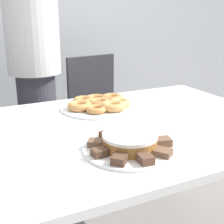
# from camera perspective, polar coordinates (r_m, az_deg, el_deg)

# --- Properties ---
(wall_back) EXTENTS (8.00, 0.05, 2.60)m
(wall_back) POSITION_cam_1_polar(r_m,az_deg,el_deg) (2.75, -16.19, 18.97)
(wall_back) COLOR #B2B7BC
(wall_back) RESTS_ON ground_plane
(table) EXTENTS (1.58, 0.99, 0.76)m
(table) POSITION_cam_1_polar(r_m,az_deg,el_deg) (1.34, -1.16, -6.20)
(table) COLOR white
(table) RESTS_ON ground_plane
(person_standing) EXTENTS (0.34, 0.34, 1.71)m
(person_standing) POSITION_cam_1_polar(r_m,az_deg,el_deg) (2.08, -14.03, 8.84)
(person_standing) COLOR #383842
(person_standing) RESTS_ON ground_plane
(office_chair_right) EXTENTS (0.50, 0.50, 0.91)m
(office_chair_right) POSITION_cam_1_polar(r_m,az_deg,el_deg) (2.33, -1.83, -1.72)
(office_chair_right) COLOR black
(office_chair_right) RESTS_ON ground_plane
(plate_cake) EXTENTS (0.32, 0.32, 0.01)m
(plate_cake) POSITION_cam_1_polar(r_m,az_deg,el_deg) (1.10, 3.26, -6.82)
(plate_cake) COLOR white
(plate_cake) RESTS_ON table
(plate_donuts) EXTENTS (0.40, 0.40, 0.01)m
(plate_donuts) POSITION_cam_1_polar(r_m,az_deg,el_deg) (1.57, -2.26, 0.94)
(plate_donuts) COLOR white
(plate_donuts) RESTS_ON table
(frosted_cake) EXTENTS (0.19, 0.19, 0.05)m
(frosted_cake) POSITION_cam_1_polar(r_m,az_deg,el_deg) (1.09, 3.29, -5.30)
(frosted_cake) COLOR #9E662D
(frosted_cake) RESTS_ON plate_cake
(lamington_0) EXTENTS (0.07, 0.07, 0.03)m
(lamington_0) POSITION_cam_1_polar(r_m,az_deg,el_deg) (0.99, 1.35, -8.65)
(lamington_0) COLOR #513828
(lamington_0) RESTS_ON plate_cake
(lamington_1) EXTENTS (0.05, 0.05, 0.03)m
(lamington_1) POSITION_cam_1_polar(r_m,az_deg,el_deg) (0.99, 6.16, -8.53)
(lamington_1) COLOR brown
(lamington_1) RESTS_ON plate_cake
(lamington_2) EXTENTS (0.07, 0.08, 0.02)m
(lamington_2) POSITION_cam_1_polar(r_m,az_deg,el_deg) (1.05, 9.24, -7.30)
(lamington_2) COLOR brown
(lamington_2) RESTS_ON plate_cake
(lamington_3) EXTENTS (0.07, 0.06, 0.03)m
(lamington_3) POSITION_cam_1_polar(r_m,az_deg,el_deg) (1.12, 9.26, -5.37)
(lamington_3) COLOR brown
(lamington_3) RESTS_ON plate_cake
(lamington_4) EXTENTS (0.07, 0.06, 0.02)m
(lamington_4) POSITION_cam_1_polar(r_m,az_deg,el_deg) (1.18, 6.69, -4.18)
(lamington_4) COLOR brown
(lamington_4) RESTS_ON plate_cake
(lamington_5) EXTENTS (0.07, 0.07, 0.02)m
(lamington_5) POSITION_cam_1_polar(r_m,az_deg,el_deg) (1.20, 2.85, -3.66)
(lamington_5) COLOR #513828
(lamington_5) RESTS_ON plate_cake
(lamington_6) EXTENTS (0.06, 0.06, 0.02)m
(lamington_6) POSITION_cam_1_polar(r_m,az_deg,el_deg) (1.17, -0.84, -4.22)
(lamington_6) COLOR #513828
(lamington_6) RESTS_ON plate_cake
(lamington_7) EXTENTS (0.07, 0.07, 0.02)m
(lamington_7) POSITION_cam_1_polar(r_m,az_deg,el_deg) (1.11, -2.96, -5.65)
(lamington_7) COLOR brown
(lamington_7) RESTS_ON plate_cake
(lamington_8) EXTENTS (0.05, 0.05, 0.03)m
(lamington_8) POSITION_cam_1_polar(r_m,az_deg,el_deg) (1.03, -2.30, -7.39)
(lamington_8) COLOR #513828
(lamington_8) RESTS_ON plate_cake
(donut_0) EXTENTS (0.11, 0.11, 0.03)m
(donut_0) POSITION_cam_1_polar(r_m,az_deg,el_deg) (1.57, -2.27, 1.71)
(donut_0) COLOR #C68447
(donut_0) RESTS_ON plate_donuts
(donut_1) EXTENTS (0.12, 0.12, 0.04)m
(donut_1) POSITION_cam_1_polar(r_m,az_deg,el_deg) (1.50, 0.25, 1.11)
(donut_1) COLOR tan
(donut_1) RESTS_ON plate_donuts
(donut_2) EXTENTS (0.10, 0.10, 0.03)m
(donut_2) POSITION_cam_1_polar(r_m,az_deg,el_deg) (1.57, 1.56, 1.70)
(donut_2) COLOR #E5AD66
(donut_2) RESTS_ON plate_donuts
(donut_3) EXTENTS (0.12, 0.12, 0.04)m
(donut_3) POSITION_cam_1_polar(r_m,az_deg,el_deg) (1.65, 0.06, 2.57)
(donut_3) COLOR #C68447
(donut_3) RESTS_ON plate_donuts
(donut_4) EXTENTS (0.12, 0.12, 0.03)m
(donut_4) POSITION_cam_1_polar(r_m,az_deg,el_deg) (1.64, -2.88, 2.40)
(donut_4) COLOR #C68447
(donut_4) RESTS_ON plate_donuts
(donut_5) EXTENTS (0.11, 0.11, 0.04)m
(donut_5) POSITION_cam_1_polar(r_m,az_deg,el_deg) (1.60, -5.17, 2.07)
(donut_5) COLOR #C68447
(donut_5) RESTS_ON plate_donuts
(donut_6) EXTENTS (0.12, 0.12, 0.04)m
(donut_6) POSITION_cam_1_polar(r_m,az_deg,el_deg) (1.52, -5.93, 1.14)
(donut_6) COLOR #D18E4C
(donut_6) RESTS_ON plate_donuts
(donut_7) EXTENTS (0.10, 0.10, 0.03)m
(donut_7) POSITION_cam_1_polar(r_m,az_deg,el_deg) (1.47, -2.91, 0.52)
(donut_7) COLOR #C68447
(donut_7) RESTS_ON plate_donuts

